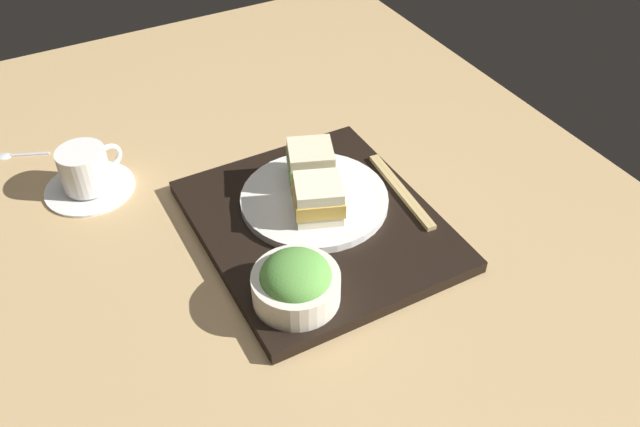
# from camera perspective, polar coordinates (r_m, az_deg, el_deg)

# --- Properties ---
(ground_plane) EXTENTS (1.40, 1.00, 0.03)m
(ground_plane) POSITION_cam_1_polar(r_m,az_deg,el_deg) (0.99, -1.46, -0.88)
(ground_plane) COLOR tan
(serving_tray) EXTENTS (0.36, 0.32, 0.02)m
(serving_tray) POSITION_cam_1_polar(r_m,az_deg,el_deg) (0.95, -0.20, -0.93)
(serving_tray) COLOR black
(serving_tray) RESTS_ON ground_plane
(sandwich_plate) EXTENTS (0.22, 0.22, 0.01)m
(sandwich_plate) POSITION_cam_1_polar(r_m,az_deg,el_deg) (0.97, -0.47, 1.21)
(sandwich_plate) COLOR silver
(sandwich_plate) RESTS_ON serving_tray
(sandwich_near) EXTENTS (0.09, 0.09, 0.05)m
(sandwich_near) POSITION_cam_1_polar(r_m,az_deg,el_deg) (0.92, -0.15, 1.29)
(sandwich_near) COLOR #EFE5C1
(sandwich_near) RESTS_ON sandwich_plate
(sandwich_far) EXTENTS (0.09, 0.09, 0.06)m
(sandwich_far) POSITION_cam_1_polar(r_m,az_deg,el_deg) (0.97, -0.80, 4.23)
(sandwich_far) COLOR beige
(sandwich_far) RESTS_ON sandwich_plate
(salad_bowl) EXTENTS (0.11, 0.11, 0.06)m
(salad_bowl) POSITION_cam_1_polar(r_m,az_deg,el_deg) (0.82, -2.08, -5.90)
(salad_bowl) COLOR silver
(salad_bowl) RESTS_ON serving_tray
(chopsticks_pair) EXTENTS (0.18, 0.03, 0.01)m
(chopsticks_pair) POSITION_cam_1_polar(r_m,az_deg,el_deg) (0.99, 6.96, 1.96)
(chopsticks_pair) COLOR tan
(chopsticks_pair) RESTS_ON serving_tray
(coffee_cup) EXTENTS (0.14, 0.14, 0.07)m
(coffee_cup) POSITION_cam_1_polar(r_m,az_deg,el_deg) (1.07, -19.38, 3.29)
(coffee_cup) COLOR white
(coffee_cup) RESTS_ON ground_plane
(teaspoon) EXTENTS (0.04, 0.09, 0.01)m
(teaspoon) POSITION_cam_1_polar(r_m,az_deg,el_deg) (1.20, -25.09, 4.60)
(teaspoon) COLOR silver
(teaspoon) RESTS_ON ground_plane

